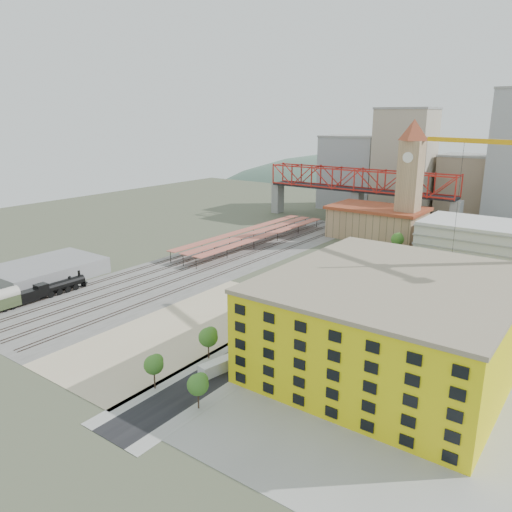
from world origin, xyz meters
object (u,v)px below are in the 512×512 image
Objects in this scene: site_trailer_a at (220,366)px; site_trailer_b at (259,343)px; car_0 at (238,347)px; clock_tower at (411,171)px; site_trailer_d at (326,302)px; locomotive at (53,289)px; site_trailer_c at (297,319)px; construction_building at (393,322)px.

site_trailer_a is 1.05× the size of site_trailer_b.
car_0 is (-3.00, 9.37, -0.48)m from site_trailer_a.
clock_tower is 5.92× the size of site_trailer_d.
site_trailer_d is (0.00, 43.38, -0.05)m from site_trailer_a.
site_trailer_b reaches higher than car_0.
locomotive is 76.30m from site_trailer_d.
site_trailer_a is 1.04× the size of site_trailer_d.
locomotive reaches higher than car_0.
site_trailer_a is at bearing -90.28° from site_trailer_d.
car_0 is at bearing -87.48° from clock_tower.
site_trailer_a is at bearing -63.03° from car_0.
site_trailer_b is 1.91× the size of car_0.
site_trailer_c is at bearing 90.56° from car_0.
site_trailer_d is at bearing -84.25° from clock_tower.
car_0 is at bearing -97.32° from site_trailer_c.
site_trailer_b is (8.00, -109.65, -27.51)m from clock_tower.
construction_building is at bearing 52.40° from site_trailer_a.
site_trailer_c is 14.31m from site_trailer_d.
site_trailer_a is at bearing -86.27° from clock_tower.
site_trailer_d is at bearing 30.11° from locomotive.
site_trailer_a is at bearing -4.43° from locomotive.
locomotive is 70.22m from site_trailer_c.
clock_tower is at bearing 104.86° from site_trailer_a.
construction_building is 35.54m from site_trailer_a.
construction_building is 33.11m from car_0.
construction_building is at bearing 7.32° from site_trailer_b.
clock_tower is 5.68× the size of site_trailer_a.
clock_tower is at bearing 63.77° from locomotive.
clock_tower is 107.36m from construction_building.
site_trailer_b is 0.94× the size of site_trailer_c.
construction_building is 5.53× the size of site_trailer_a.
site_trailer_c reaches higher than car_0.
site_trailer_d is (0.00, 14.31, -0.07)m from site_trailer_c.
site_trailer_b is at bearing 6.95° from locomotive.
clock_tower is 5.60× the size of site_trailer_c.
car_0 is (63.00, 4.25, -1.35)m from locomotive.
site_trailer_c is at bearing -85.12° from clock_tower.
construction_building is at bearing -12.22° from site_trailer_c.
construction_building is (34.00, -99.99, -19.29)m from clock_tower.
car_0 is at bearing 3.86° from locomotive.
site_trailer_d is (-26.00, 20.57, -8.21)m from construction_building.
locomotive is at bearing -173.29° from site_trailer_a.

